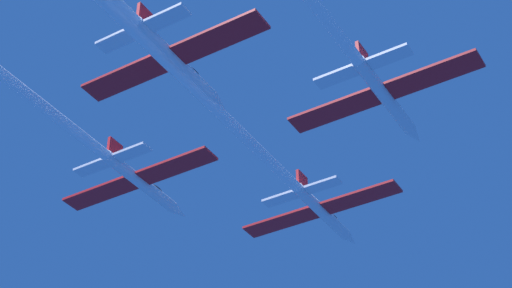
# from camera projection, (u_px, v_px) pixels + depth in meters

# --- Properties ---
(jet_lead) EXTENTS (19.38, 58.70, 3.21)m
(jet_lead) POSITION_uv_depth(u_px,v_px,m) (248.00, 140.00, 87.53)
(jet_lead) COLOR white
(jet_left_wing) EXTENTS (19.38, 49.24, 3.21)m
(jet_left_wing) POSITION_uv_depth(u_px,v_px,m) (67.00, 125.00, 85.73)
(jet_left_wing) COLOR white
(jet_right_wing) EXTENTS (19.38, 54.17, 3.21)m
(jet_right_wing) POSITION_uv_depth(u_px,v_px,m) (315.00, 4.00, 72.11)
(jet_right_wing) COLOR white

